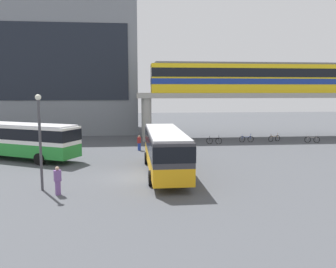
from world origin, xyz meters
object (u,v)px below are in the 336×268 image
bicycle_silver (312,140)px  pedestrian_waiting_near_stop (139,143)px  station_building (52,71)px  bicycle_brown (274,138)px  bicycle_red (182,141)px  bus_secondary (21,137)px  train (247,78)px  pedestrian_by_bike_rack (58,182)px  bicycle_black (214,141)px  bus_main (165,147)px  bicycle_blue (246,139)px

bicycle_silver → pedestrian_waiting_near_stop: bearing=-170.7°
station_building → bicycle_brown: size_ratio=14.65×
station_building → bicycle_brown: (28.85, -12.83, -8.61)m
bicycle_red → bus_secondary: bearing=-154.1°
bicycle_brown → bicycle_silver: bearing=-19.4°
train → pedestrian_by_bike_rack: 30.75m
bicycle_black → pedestrian_by_bike_rack: size_ratio=1.03×
bus_main → bicycle_red: size_ratio=6.18×
station_building → train: 28.07m
train → bicycle_silver: (6.41, -5.07, -7.42)m
station_building → bicycle_black: size_ratio=14.16×
station_building → bicycle_red: 23.82m
train → bicycle_black: (-5.37, -4.87, -7.42)m
station_building → bus_secondary: station_building is taller
bicycle_silver → bicycle_black: bearing=179.0°
pedestrian_by_bike_rack → train: bearing=50.4°
station_building → bus_secondary: size_ratio=2.28×
bicycle_brown → bicycle_black: size_ratio=0.97×
bus_main → pedestrian_by_bike_rack: bus_main is taller
bicycle_brown → pedestrian_by_bike_rack: size_ratio=1.00×
bicycle_silver → station_building: bearing=156.6°
bicycle_silver → bicycle_black: same height
bus_main → bicycle_red: 14.46m
bicycle_red → bicycle_black: bearing=-4.7°
bicycle_black → pedestrian_waiting_near_stop: (-8.69, -3.54, 0.37)m
bicycle_red → bicycle_blue: bearing=5.0°
train → bus_main: train is taller
train → bicycle_blue: 8.46m
station_building → bus_main: size_ratio=2.26×
bus_secondary → bus_main: bearing=-27.9°
train → pedestrian_by_bike_rack: train is taller
bus_main → bicycle_blue: bearing=53.0°
bicycle_blue → pedestrian_waiting_near_stop: size_ratio=1.14×
station_building → train: station_building is taller
bicycle_silver → bicycle_black: size_ratio=1.01×
train → bicycle_black: 10.37m
bus_main → bicycle_blue: 18.47m
bus_secondary → bicycle_blue: bus_secondary is taller
station_building → pedestrian_by_bike_rack: 34.12m
train → bicycle_brown: bearing=-57.1°
bus_main → bus_secondary: bearing=152.1°
station_building → pedestrian_waiting_near_stop: (12.44, -17.60, -8.24)m
bicycle_red → bicycle_brown: bearing=4.6°
station_building → bicycle_black: bearing=-33.6°
bus_main → pedestrian_by_bike_rack: (-6.78, -4.53, -1.19)m
train → bicycle_brown: train is taller
bicycle_blue → bus_main: bearing=-127.0°
station_building → bus_secondary: 22.48m
bicycle_blue → pedestrian_waiting_near_stop: 13.63m
bicycle_silver → pedestrian_waiting_near_stop: pedestrian_waiting_near_stop is taller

